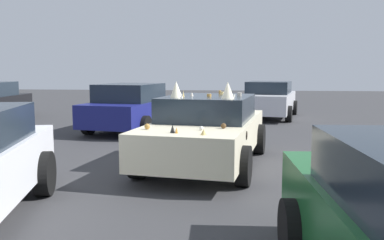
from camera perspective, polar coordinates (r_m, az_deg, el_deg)
ground_plane at (r=8.34m, az=2.06°, el=-6.18°), size 60.00×60.00×0.00m
art_car_decorated at (r=8.22m, az=2.11°, el=-1.31°), size 4.62×2.57×1.68m
parked_sedan_far_right at (r=13.16m, az=-8.03°, el=1.83°), size 4.76×2.59×1.47m
parked_sedan_behind_right at (r=16.66m, az=10.67°, el=2.82°), size 4.51×2.63×1.44m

